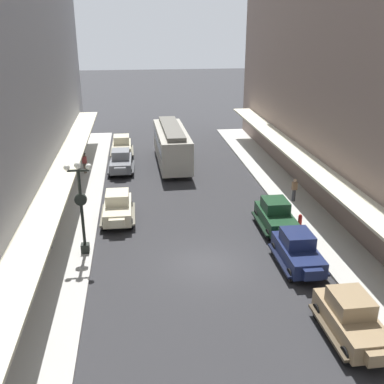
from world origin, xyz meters
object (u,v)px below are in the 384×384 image
Objects in this scene: lamp_post_with_clock at (81,204)px; parked_car_2 at (276,215)px; parked_car_1 at (298,250)px; pedestrian_1 at (49,234)px; parked_car_0 at (118,207)px; pedestrian_0 at (85,163)px; parked_car_5 at (121,161)px; parked_car_3 at (122,146)px; fire_hydrant at (300,220)px; pedestrian_2 at (294,190)px; parked_car_4 at (351,317)px; streetcar at (172,144)px.

parked_car_2 is at bearing 9.24° from lamp_post_with_clock.
parked_car_1 is 2.56× the size of pedestrian_1.
parked_car_0 is 11.69m from parked_car_1.
parked_car_2 reaches higher than pedestrian_0.
parked_car_1 is 11.53m from lamp_post_with_clock.
parked_car_0 is 1.00× the size of parked_car_2.
parked_car_1 and parked_car_5 have the same top height.
parked_car_0 is 2.55× the size of pedestrian_0.
parked_car_0 is 1.00× the size of parked_car_3.
fire_hydrant is 0.49× the size of pedestrian_0.
parked_car_0 reaches higher than pedestrian_2.
parked_car_0 is at bearing -73.02° from pedestrian_0.
parked_car_3 is (-9.36, 22.03, 0.00)m from parked_car_1.
pedestrian_2 is at bearing 79.65° from parked_car_4.
parked_car_1 is 19.38m from parked_car_5.
parked_car_4 is (9.52, -27.76, 0.00)m from parked_car_3.
parked_car_2 is at bearing -122.92° from pedestrian_2.
parked_car_0 is 5.09m from lamp_post_with_clock.
streetcar is at bearing 61.74° from pedestrian_1.
parked_car_0 is at bearing 68.96° from lamp_post_with_clock.
parked_car_0 is 1.00× the size of parked_car_1.
pedestrian_2 is (15.03, -8.17, -0.02)m from pedestrian_0.
parked_car_2 is 2.56× the size of pedestrian_0.
pedestrian_2 is at bearing 71.89° from parked_car_1.
pedestrian_0 is at bearing 106.98° from parked_car_0.
pedestrian_2 is at bearing -48.41° from parked_car_3.
fire_hydrant is 4.24m from pedestrian_2.
parked_car_1 is 1.00× the size of parked_car_2.
lamp_post_with_clock is at bearing -170.76° from parked_car_2.
parked_car_1 is at bearing 91.65° from parked_car_4.
parked_car_4 is 2.55× the size of pedestrian_0.
parked_car_1 is at bearing -53.44° from pedestrian_0.
pedestrian_0 is 17.11m from pedestrian_2.
lamp_post_with_clock is at bearing 143.22° from parked_car_4.
parked_car_2 is 17.38m from pedestrian_0.
pedestrian_0 is at bearing -118.15° from parked_car_3.
parked_car_4 is 2.60× the size of pedestrian_2.
parked_car_0 is 12.34m from streetcar.
streetcar is 17.00m from lamp_post_with_clock.
lamp_post_with_clock is 3.09× the size of pedestrian_0.
lamp_post_with_clock reaches higher than pedestrian_0.
lamp_post_with_clock reaches higher than parked_car_4.
parked_car_4 is at bearing -98.78° from fire_hydrant.
parked_car_3 is 6.20m from pedestrian_0.
pedestrian_0 is (-12.45, 22.29, 0.07)m from parked_car_4.
fire_hydrant is 0.49× the size of pedestrian_1.
parked_car_5 is at bearing 118.79° from parked_car_1.
parked_car_1 reaches higher than pedestrian_1.
parked_car_1 is 1.00× the size of parked_car_3.
pedestrian_0 is at bearing -171.79° from parked_car_5.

